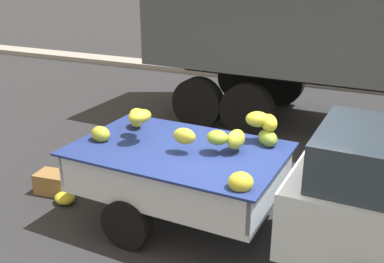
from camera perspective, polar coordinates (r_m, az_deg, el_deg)
ground at (r=6.02m, az=5.04°, el=-12.87°), size 220.00×220.00×0.00m
curb_strip at (r=13.46m, az=17.08°, el=5.84°), size 80.00×0.80×0.16m
pickup_truck at (r=5.34m, az=16.33°, el=-7.48°), size 4.77×1.90×1.70m
fallen_banana_bunch_near_tailgate at (r=6.93m, az=-15.72°, el=-8.06°), size 0.41×0.38×0.16m
produce_crate at (r=7.25m, az=-16.96°, el=-6.17°), size 0.56×0.42×0.32m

